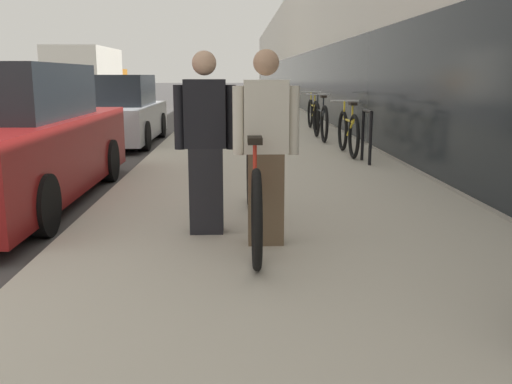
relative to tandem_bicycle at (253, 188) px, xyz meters
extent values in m
cube|color=#BCB5A5|center=(0.39, 19.09, -0.45)|extent=(4.18, 70.00, 0.12)
cube|color=silver|center=(7.53, 27.09, 2.27)|extent=(10.00, 70.00, 5.56)
cube|color=#1E2328|center=(2.57, 27.09, 0.73)|extent=(0.10, 63.00, 2.20)
torus|color=black|center=(0.00, 1.03, -0.03)|extent=(0.06, 0.74, 0.74)
torus|color=black|center=(0.00, -1.01, -0.03)|extent=(0.06, 0.74, 0.74)
cylinder|color=red|center=(0.00, 0.01, 0.20)|extent=(0.04, 1.74, 0.04)
cylinder|color=red|center=(0.00, -0.40, 0.09)|extent=(0.04, 1.03, 0.34)
cylinder|color=red|center=(0.00, -0.64, 0.35)|extent=(0.03, 0.03, 0.30)
cube|color=black|center=(0.00, -0.64, 0.50)|extent=(0.11, 0.22, 0.05)
cylinder|color=red|center=(0.00, 0.87, 0.36)|extent=(0.03, 0.03, 0.32)
cylinder|color=silver|center=(0.00, 0.87, 0.52)|extent=(0.52, 0.03, 0.03)
cube|color=brown|center=(0.10, -0.36, -0.01)|extent=(0.29, 0.21, 0.76)
cube|color=beige|center=(0.10, -0.36, 0.66)|extent=(0.36, 0.21, 0.58)
cylinder|color=beige|center=(-0.12, -0.36, 0.63)|extent=(0.09, 0.09, 0.55)
cylinder|color=beige|center=(0.32, -0.36, 0.63)|extent=(0.09, 0.09, 0.55)
sphere|color=tan|center=(0.10, -0.36, 1.08)|extent=(0.21, 0.21, 0.21)
cube|color=black|center=(-0.41, 0.00, -0.01)|extent=(0.29, 0.21, 0.76)
cube|color=black|center=(-0.41, 0.00, 0.66)|extent=(0.36, 0.21, 0.58)
cylinder|color=black|center=(-0.63, 0.00, 0.63)|extent=(0.09, 0.09, 0.55)
cylinder|color=black|center=(-0.19, 0.00, 0.63)|extent=(0.09, 0.09, 0.55)
sphere|color=tan|center=(-0.41, 0.00, 1.09)|extent=(0.21, 0.21, 0.21)
cylinder|color=black|center=(1.93, 3.78, 0.02)|extent=(0.05, 0.05, 0.82)
cylinder|color=black|center=(1.93, 4.33, 0.02)|extent=(0.05, 0.05, 0.82)
cylinder|color=black|center=(1.93, 4.06, 0.43)|extent=(0.05, 0.55, 0.05)
torus|color=black|center=(1.82, 5.53, -0.02)|extent=(0.06, 0.74, 0.74)
torus|color=black|center=(1.82, 4.51, -0.02)|extent=(0.06, 0.74, 0.74)
cylinder|color=yellow|center=(1.82, 5.02, 0.20)|extent=(0.04, 0.86, 0.04)
cylinder|color=yellow|center=(1.82, 4.82, 0.10)|extent=(0.04, 0.53, 0.34)
cylinder|color=yellow|center=(1.82, 4.70, 0.36)|extent=(0.03, 0.03, 0.31)
cube|color=black|center=(1.82, 4.70, 0.51)|extent=(0.11, 0.22, 0.05)
cylinder|color=yellow|center=(1.82, 5.45, 0.37)|extent=(0.03, 0.03, 0.32)
cylinder|color=silver|center=(1.82, 5.45, 0.53)|extent=(0.52, 0.03, 0.03)
torus|color=black|center=(1.68, 7.98, -0.01)|extent=(0.06, 0.77, 0.77)
torus|color=black|center=(1.68, 6.84, -0.01)|extent=(0.06, 0.77, 0.77)
cylinder|color=black|center=(1.68, 7.41, 0.23)|extent=(0.04, 0.97, 0.04)
cylinder|color=black|center=(1.68, 7.18, 0.12)|extent=(0.04, 0.59, 0.35)
cylinder|color=black|center=(1.68, 7.05, 0.39)|extent=(0.03, 0.03, 0.32)
cube|color=black|center=(1.68, 7.05, 0.55)|extent=(0.11, 0.22, 0.05)
cylinder|color=black|center=(1.68, 7.89, 0.39)|extent=(0.03, 0.03, 0.34)
cylinder|color=silver|center=(1.68, 7.89, 0.56)|extent=(0.52, 0.03, 0.03)
torus|color=black|center=(1.83, 10.29, -0.01)|extent=(0.06, 0.76, 0.76)
torus|color=black|center=(1.83, 9.28, -0.01)|extent=(0.06, 0.76, 0.76)
cylinder|color=yellow|center=(1.83, 9.78, 0.21)|extent=(0.04, 0.86, 0.04)
cylinder|color=yellow|center=(1.83, 9.58, 0.11)|extent=(0.04, 0.52, 0.34)
cylinder|color=yellow|center=(1.83, 9.46, 0.37)|extent=(0.03, 0.03, 0.31)
cube|color=black|center=(1.83, 9.46, 0.53)|extent=(0.11, 0.22, 0.05)
cylinder|color=yellow|center=(1.83, 10.21, 0.38)|extent=(0.03, 0.03, 0.33)
cylinder|color=silver|center=(1.83, 10.21, 0.54)|extent=(0.52, 0.03, 0.03)
cube|color=maroon|center=(-2.85, 1.76, 0.06)|extent=(1.87, 4.77, 0.86)
cylinder|color=black|center=(-1.99, 3.19, -0.22)|extent=(0.22, 0.60, 0.60)
cylinder|color=black|center=(-1.99, 0.33, -0.22)|extent=(0.22, 0.60, 0.60)
cube|color=silver|center=(-2.80, 7.81, -0.01)|extent=(1.72, 4.18, 0.70)
cube|color=#1E2328|center=(-2.80, 7.81, 0.66)|extent=(1.48, 2.09, 0.65)
cylinder|color=black|center=(-3.59, 9.06, -0.22)|extent=(0.22, 0.60, 0.60)
cylinder|color=black|center=(-2.01, 9.06, -0.22)|extent=(0.22, 0.60, 0.60)
cylinder|color=black|center=(-3.59, 6.55, -0.22)|extent=(0.22, 0.60, 0.60)
cylinder|color=black|center=(-2.01, 6.55, -0.22)|extent=(0.22, 0.60, 0.60)
cube|color=orange|center=(-6.42, 22.67, 0.49)|extent=(1.98, 1.62, 1.55)
cube|color=silver|center=(-6.42, 19.43, 0.91)|extent=(2.15, 4.86, 2.38)
cylinder|color=black|center=(-7.39, 22.25, -0.10)|extent=(0.28, 0.84, 0.84)
cylinder|color=black|center=(-5.44, 22.25, -0.10)|extent=(0.28, 0.84, 0.84)
cylinder|color=black|center=(-7.39, 18.46, -0.10)|extent=(0.28, 0.84, 0.84)
cylinder|color=black|center=(-5.44, 18.46, -0.10)|extent=(0.28, 0.84, 0.84)
camera|label=1|loc=(-0.14, -4.95, 0.99)|focal=40.00mm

